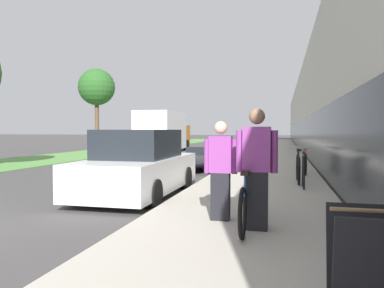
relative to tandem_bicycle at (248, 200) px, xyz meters
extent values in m
cube|color=#BCB5A5|center=(-0.07, 18.95, -0.46)|extent=(3.52, 70.00, 0.16)
cube|color=#BCB7AD|center=(6.74, 26.95, 2.49)|extent=(10.00, 70.00, 6.05)
cube|color=#1E2328|center=(1.78, 26.95, 0.71)|extent=(0.10, 63.00, 2.20)
cube|color=#5B9347|center=(-12.23, 22.95, -0.52)|extent=(4.66, 70.00, 0.03)
torus|color=black|center=(0.00, 0.88, -0.03)|extent=(0.06, 0.71, 0.71)
torus|color=black|center=(0.00, -0.86, -0.03)|extent=(0.06, 0.71, 0.71)
cylinder|color=#2D56A8|center=(0.00, 0.01, 0.19)|extent=(0.04, 1.48, 0.04)
cylinder|color=#2D56A8|center=(0.00, -0.34, 0.09)|extent=(0.04, 0.88, 0.33)
cylinder|color=#2D56A8|center=(0.00, -0.55, 0.33)|extent=(0.03, 0.03, 0.29)
cube|color=black|center=(0.00, -0.55, 0.48)|extent=(0.11, 0.22, 0.05)
cylinder|color=#2D56A8|center=(0.00, 0.74, 0.34)|extent=(0.03, 0.03, 0.31)
cylinder|color=silver|center=(0.00, 0.74, 0.50)|extent=(0.52, 0.03, 0.03)
cube|color=black|center=(0.15, -0.30, 0.05)|extent=(0.33, 0.24, 0.86)
cube|color=#933D93|center=(0.15, -0.30, 0.81)|extent=(0.40, 0.24, 0.66)
cylinder|color=#933D93|center=(-0.11, -0.30, 0.78)|extent=(0.10, 0.10, 0.62)
cylinder|color=#933D93|center=(0.40, -0.30, 0.78)|extent=(0.10, 0.10, 0.62)
sphere|color=#936B51|center=(0.15, -0.30, 1.29)|extent=(0.23, 0.23, 0.23)
cube|color=black|center=(-0.47, 0.16, 0.01)|extent=(0.30, 0.21, 0.78)
cube|color=#933D93|center=(-0.47, 0.16, 0.70)|extent=(0.36, 0.21, 0.60)
cylinder|color=#933D93|center=(-0.70, 0.16, 0.66)|extent=(0.09, 0.09, 0.56)
cylinder|color=#933D93|center=(-0.24, 0.16, 0.66)|extent=(0.09, 0.09, 0.56)
sphere|color=beige|center=(-0.47, 0.16, 1.13)|extent=(0.21, 0.21, 0.21)
cylinder|color=black|center=(1.03, 3.66, 0.03)|extent=(0.05, 0.05, 0.82)
cylinder|color=black|center=(1.03, 4.21, 0.03)|extent=(0.05, 0.05, 0.82)
cylinder|color=black|center=(1.03, 3.93, 0.44)|extent=(0.05, 0.55, 0.05)
torus|color=black|center=(0.94, 5.45, 0.00)|extent=(0.06, 0.76, 0.76)
torus|color=black|center=(0.94, 4.48, 0.00)|extent=(0.06, 0.76, 0.76)
cylinder|color=black|center=(0.94, 4.96, 0.23)|extent=(0.04, 0.82, 0.04)
cylinder|color=black|center=(0.94, 4.77, 0.12)|extent=(0.04, 0.50, 0.34)
cylinder|color=black|center=(0.94, 4.66, 0.39)|extent=(0.03, 0.03, 0.31)
cube|color=black|center=(0.94, 4.66, 0.55)|extent=(0.11, 0.22, 0.05)
cylinder|color=black|center=(0.94, 5.37, 0.40)|extent=(0.03, 0.03, 0.33)
cylinder|color=silver|center=(0.94, 5.37, 0.56)|extent=(0.52, 0.03, 0.03)
torus|color=black|center=(1.23, 7.75, -0.02)|extent=(0.06, 0.72, 0.72)
torus|color=black|center=(1.23, 6.69, -0.02)|extent=(0.06, 0.72, 0.72)
cylinder|color=red|center=(1.23, 7.22, 0.20)|extent=(0.04, 0.90, 0.04)
cylinder|color=red|center=(1.23, 7.01, 0.09)|extent=(0.04, 0.55, 0.33)
cylinder|color=red|center=(1.23, 6.88, 0.34)|extent=(0.03, 0.03, 0.30)
cube|color=black|center=(1.23, 6.88, 0.49)|extent=(0.11, 0.22, 0.05)
cylinder|color=red|center=(1.23, 7.66, 0.35)|extent=(0.03, 0.03, 0.31)
cylinder|color=silver|center=(1.23, 7.66, 0.51)|extent=(0.52, 0.03, 0.03)
cube|color=black|center=(1.15, -3.09, 0.06)|extent=(0.56, 0.20, 0.89)
cube|color=black|center=(1.15, -2.73, 0.06)|extent=(0.56, 0.20, 0.89)
cylinder|color=#93704C|center=(1.15, -2.91, 0.50)|extent=(0.56, 0.03, 0.03)
cube|color=white|center=(-2.97, 2.85, 0.01)|extent=(1.85, 4.43, 0.79)
cube|color=#1E2328|center=(-2.97, 2.85, 0.75)|extent=(1.59, 2.21, 0.70)
cylinder|color=black|center=(-3.83, 4.17, -0.24)|extent=(0.22, 0.60, 0.60)
cylinder|color=black|center=(-2.11, 4.17, -0.24)|extent=(0.22, 0.60, 0.60)
cylinder|color=black|center=(-3.83, 1.52, -0.24)|extent=(0.22, 0.60, 0.60)
cylinder|color=black|center=(-2.11, 1.52, -0.24)|extent=(0.22, 0.60, 0.60)
ellipsoid|color=black|center=(-2.83, 8.78, -0.13)|extent=(1.76, 3.86, 0.54)
cube|color=#1E2328|center=(-2.83, 9.26, 0.25)|extent=(1.23, 0.04, 0.26)
cylinder|color=black|center=(-3.65, 9.90, -0.24)|extent=(0.22, 0.60, 0.60)
cylinder|color=black|center=(-2.00, 9.90, -0.24)|extent=(0.22, 0.60, 0.60)
cylinder|color=black|center=(-3.65, 7.66, -0.24)|extent=(0.22, 0.60, 0.60)
cylinder|color=black|center=(-2.00, 7.66, -0.24)|extent=(0.22, 0.60, 0.60)
cube|color=orange|center=(-8.09, 23.20, 0.57)|extent=(2.29, 1.65, 1.75)
cube|color=white|center=(-8.09, 19.90, 1.04)|extent=(2.49, 4.95, 2.70)
cylinder|color=black|center=(-9.23, 22.77, -0.12)|extent=(0.28, 0.84, 0.84)
cylinder|color=black|center=(-6.94, 22.77, -0.12)|extent=(0.28, 0.84, 0.84)
cylinder|color=black|center=(-9.23, 18.91, -0.12)|extent=(0.28, 0.84, 0.84)
cylinder|color=black|center=(-6.94, 18.91, -0.12)|extent=(0.28, 0.84, 0.84)
cylinder|color=brown|center=(-11.83, 17.37, 1.30)|extent=(0.28, 0.28, 3.67)
sphere|color=#285B23|center=(-11.83, 17.37, 4.00)|extent=(2.47, 2.47, 2.47)
camera|label=1|loc=(0.52, -5.87, 1.10)|focal=35.00mm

